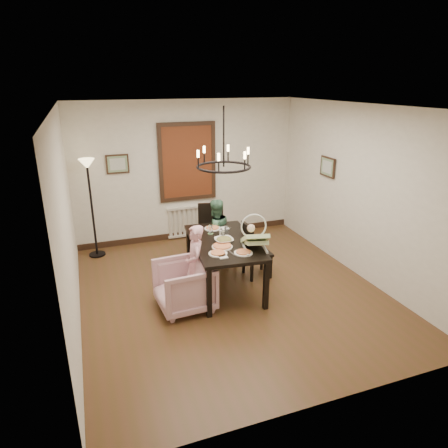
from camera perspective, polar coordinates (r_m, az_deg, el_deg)
room_shell at (r=6.15m, az=-0.15°, el=3.53°), size 4.51×5.00×2.81m
dining_table at (r=6.19m, az=-0.04°, el=-3.13°), size 1.10×1.78×0.80m
chair_far at (r=7.22m, az=-1.67°, el=-1.33°), size 0.53×0.53×1.05m
chair_right at (r=6.67m, az=4.80°, el=-3.67°), size 0.42×0.42×0.95m
armchair at (r=5.81m, az=-5.72°, el=-8.77°), size 0.83×0.81×0.71m
elderly_woman at (r=5.92m, az=-4.10°, el=-6.63°), size 0.28×0.39×0.99m
seated_man at (r=7.03m, az=-1.26°, el=-2.07°), size 0.55×0.47×1.01m
baby_bouncer at (r=5.83m, az=4.42°, el=-1.89°), size 0.52×0.63×0.36m
salad_bowl at (r=6.07m, az=-0.01°, el=-2.31°), size 0.34×0.34×0.08m
pizza_platter at (r=5.90m, az=-0.26°, el=-3.21°), size 0.31×0.31×0.04m
drinking_glass at (r=6.13m, az=-0.17°, el=-1.82°), size 0.07×0.07×0.14m
window_blinds at (r=8.05m, az=-5.25°, el=8.81°), size 1.00×0.03×1.40m
radiator at (r=8.40m, az=-5.02°, el=0.43°), size 0.92×0.12×0.62m
picture_back at (r=7.83m, az=-14.97°, el=8.29°), size 0.42×0.03×0.36m
picture_right at (r=7.55m, az=14.58°, el=7.91°), size 0.03×0.42×0.36m
floor_lamp at (r=7.67m, az=-18.32°, el=1.92°), size 0.30×0.30×1.80m
chandelier at (r=5.82m, az=-0.05°, el=8.18°), size 0.80×0.80×0.04m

